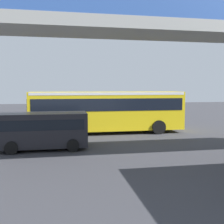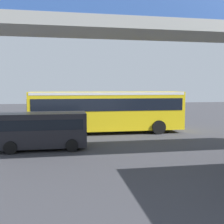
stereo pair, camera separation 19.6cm
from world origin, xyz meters
The scene contains 7 objects.
ground centered at (0.00, 0.00, 0.00)m, with size 80.00×80.00×0.00m, color #38383D.
city_bus centered at (1.05, 1.34, 1.88)m, with size 11.54×2.85×3.15m.
parked_van centered at (5.51, 6.24, 1.18)m, with size 4.80×2.17×2.05m.
lane_dash_leftmost centered at (-4.00, -3.03, 0.00)m, with size 2.00×0.20×0.01m, color silver.
lane_dash_left centered at (0.00, -3.03, 0.00)m, with size 2.00×0.20×0.01m, color silver.
lane_dash_centre centered at (4.00, -3.03, 0.00)m, with size 2.00×0.20×0.01m, color silver.
pedestrian_overpass centered at (0.00, 9.90, 5.52)m, with size 27.82×2.60×7.38m.
Camera 1 is at (4.53, 21.88, 3.43)m, focal length 43.95 mm.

